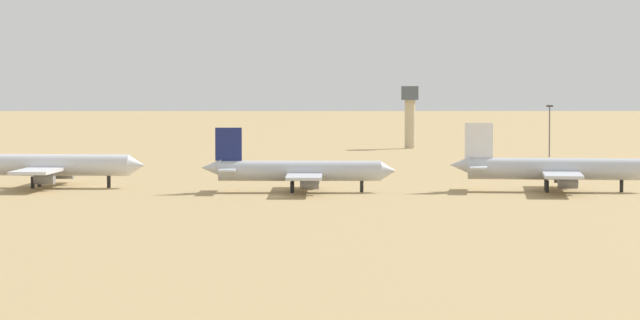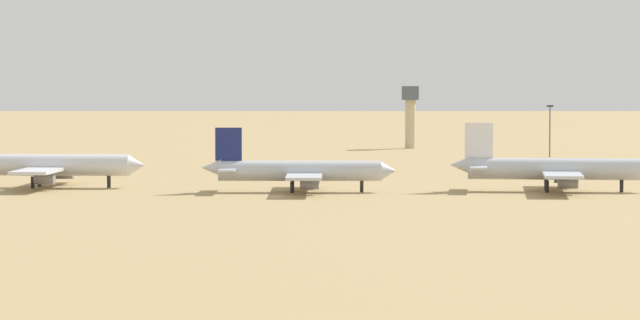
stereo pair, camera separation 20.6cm
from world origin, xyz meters
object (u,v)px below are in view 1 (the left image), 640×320
(parked_jet_navy_1, at_px, (42,165))
(parked_jet_navy_2, at_px, (298,171))
(light_pole_west, at_px, (549,127))
(control_tower, at_px, (410,111))
(parked_jet_white_3, at_px, (553,169))

(parked_jet_navy_1, distance_m, parked_jet_navy_2, 51.59)
(parked_jet_navy_1, xyz_separation_m, light_pole_west, (107.01, 123.98, 3.87))
(control_tower, relative_size, light_pole_west, 1.35)
(parked_jet_navy_1, bearing_deg, parked_jet_white_3, -2.39)
(parked_jet_navy_1, height_order, control_tower, control_tower)
(parked_jet_navy_2, distance_m, parked_jet_white_3, 47.96)
(parked_jet_navy_1, bearing_deg, light_pole_west, 48.16)
(control_tower, distance_m, light_pole_west, 61.81)
(parked_jet_navy_1, distance_m, parked_jet_white_3, 98.68)
(parked_jet_white_3, height_order, control_tower, control_tower)
(parked_jet_navy_1, height_order, light_pole_west, light_pole_west)
(parked_jet_navy_1, xyz_separation_m, control_tower, (68.01, 171.81, 7.14))
(parked_jet_navy_2, relative_size, control_tower, 1.92)
(parked_jet_white_3, bearing_deg, light_pole_west, 87.94)
(parked_jet_navy_2, xyz_separation_m, parked_jet_white_3, (47.65, 5.48, 0.27))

